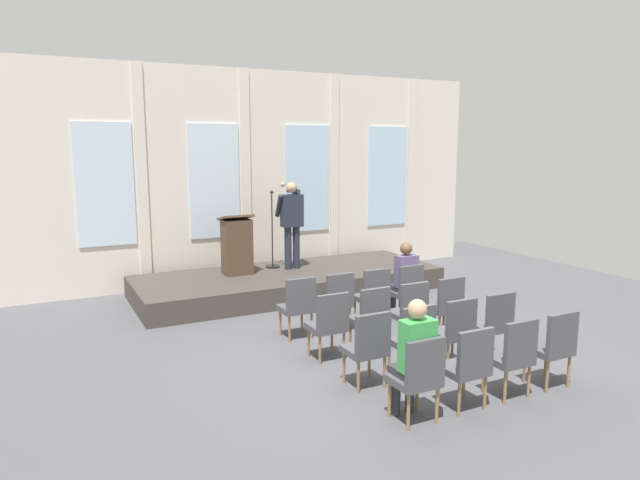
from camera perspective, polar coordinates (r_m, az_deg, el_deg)
name	(u,v)px	position (r m, az deg, el deg)	size (l,w,h in m)	color
ground_plane	(411,360)	(7.89, 9.10, -11.81)	(14.08, 14.08, 0.00)	#4C4C51
rear_partition	(263,177)	(12.17, -5.71, 6.33)	(10.45, 0.14, 4.38)	silver
stage_platform	(289,282)	(11.17, -3.12, -4.21)	(5.86, 2.19, 0.41)	#3F3833
speaker	(291,219)	(11.25, -2.87, 2.15)	(0.52, 0.69, 1.72)	#232838
mic_stand	(272,251)	(11.49, -4.78, -1.10)	(0.28, 0.28, 1.55)	black
lectern	(237,245)	(10.93, -8.33, -0.55)	(0.60, 0.48, 1.16)	#4C3828
chair_r0_c0	(298,304)	(8.47, -2.24, -6.39)	(0.46, 0.44, 0.94)	olive
chair_r0_c1	(337,298)	(8.75, 1.67, -5.85)	(0.46, 0.44, 0.94)	olive
chair_r0_c2	(373,293)	(9.07, 5.32, -5.33)	(0.46, 0.44, 0.94)	olive
chair_r0_c3	(407,289)	(9.43, 8.69, -4.83)	(0.46, 0.44, 0.94)	olive
audience_r0_c3	(404,277)	(9.45, 8.43, -3.64)	(0.36, 0.39, 1.29)	#2D2D33
chair_r1_c0	(329,322)	(7.62, 0.89, -8.19)	(0.46, 0.44, 0.94)	olive
chair_r1_c1	(371,315)	(7.94, 5.10, -7.51)	(0.46, 0.44, 0.94)	olive
chair_r1_c2	(410,309)	(8.29, 8.96, -6.84)	(0.46, 0.44, 0.94)	olive
chair_r1_c3	(446,303)	(8.68, 12.48, -6.21)	(0.46, 0.44, 0.94)	olive
chair_r2_c0	(368,345)	(6.82, 4.81, -10.40)	(0.46, 0.44, 0.94)	olive
chair_r2_c1	(413,336)	(7.17, 9.32, -9.49)	(0.46, 0.44, 0.94)	olive
chair_r2_c2	(455,328)	(7.56, 13.37, -8.62)	(0.46, 0.44, 0.94)	olive
chair_r2_c3	(494,321)	(7.98, 16.99, -7.80)	(0.46, 0.44, 0.94)	olive
chair_r3_c0	(418,374)	(6.07, 9.82, -13.10)	(0.46, 0.44, 0.94)	olive
audience_r3_c0	(414,353)	(6.06, 9.40, -11.15)	(0.36, 0.39, 1.31)	#2D2D33
chair_r3_c1	(468,363)	(6.46, 14.58, -11.85)	(0.46, 0.44, 0.94)	olive
chair_r3_c2	(513,353)	(6.89, 18.73, -10.69)	(0.46, 0.44, 0.94)	olive
chair_r3_c3	(554,344)	(7.35, 22.35, -9.62)	(0.46, 0.44, 0.94)	olive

